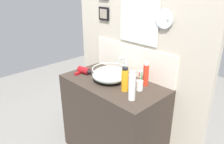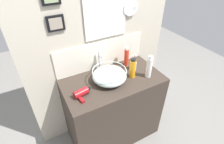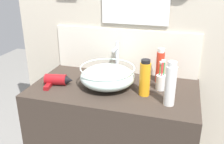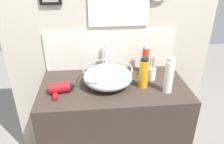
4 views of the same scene
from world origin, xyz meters
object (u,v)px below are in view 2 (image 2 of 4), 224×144
object	(u,v)px
hair_drier	(83,92)
toothbrush_cup	(134,66)
lotion_bottle	(133,68)
glass_bowl_sink	(109,75)
faucet	(100,60)
soap_dispenser	(149,67)
shampoo_bottle	(126,57)

from	to	relation	value
hair_drier	toothbrush_cup	world-z (taller)	toothbrush_cup
hair_drier	lotion_bottle	world-z (taller)	lotion_bottle
glass_bowl_sink	faucet	world-z (taller)	faucet
glass_bowl_sink	soap_dispenser	xyz separation A→B (m)	(0.38, -0.13, 0.05)
glass_bowl_sink	lotion_bottle	world-z (taller)	lotion_bottle
faucet	lotion_bottle	size ratio (longest dim) A/B	1.08
hair_drier	lotion_bottle	xyz separation A→B (m)	(0.54, 0.02, 0.07)
soap_dispenser	shampoo_bottle	distance (m)	0.30
lotion_bottle	soap_dispenser	bearing A→B (deg)	-27.49
lotion_bottle	shampoo_bottle	bearing A→B (deg)	73.73
glass_bowl_sink	toothbrush_cup	xyz separation A→B (m)	(0.32, 0.05, -0.02)
hair_drier	soap_dispenser	distance (m)	0.70
toothbrush_cup	lotion_bottle	bearing A→B (deg)	-130.23
soap_dispenser	lotion_bottle	bearing A→B (deg)	152.51
hair_drier	glass_bowl_sink	bearing A→B (deg)	12.78
toothbrush_cup	shampoo_bottle	xyz separation A→B (m)	(-0.02, 0.11, 0.06)
shampoo_bottle	lotion_bottle	bearing A→B (deg)	-106.27
toothbrush_cup	lotion_bottle	world-z (taller)	lotion_bottle
soap_dispenser	shampoo_bottle	world-z (taller)	soap_dispenser
toothbrush_cup	soap_dispenser	xyz separation A→B (m)	(0.06, -0.18, 0.07)
faucet	lotion_bottle	distance (m)	0.35
soap_dispenser	lotion_bottle	xyz separation A→B (m)	(-0.15, 0.08, -0.01)
shampoo_bottle	hair_drier	bearing A→B (deg)	-159.25
toothbrush_cup	glass_bowl_sink	bearing A→B (deg)	-171.46
glass_bowl_sink	hair_drier	world-z (taller)	glass_bowl_sink
glass_bowl_sink	shampoo_bottle	distance (m)	0.34
faucet	hair_drier	distance (m)	0.43
faucet	shampoo_bottle	world-z (taller)	faucet
soap_dispenser	lotion_bottle	distance (m)	0.17
hair_drier	faucet	bearing A→B (deg)	41.90
glass_bowl_sink	faucet	distance (m)	0.22
faucet	soap_dispenser	xyz separation A→B (m)	(0.38, -0.33, -0.01)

